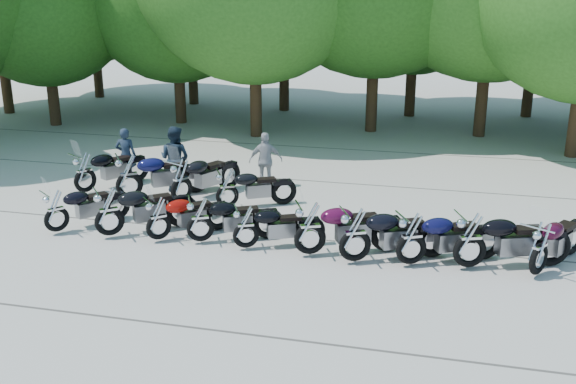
% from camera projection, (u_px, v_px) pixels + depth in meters
% --- Properties ---
extents(ground, '(90.00, 90.00, 0.00)m').
position_uv_depth(ground, '(272.00, 262.00, 14.29)').
color(ground, '#A6A096').
rests_on(ground, ground).
extents(motorcycle_0, '(1.78, 2.07, 1.19)m').
position_uv_depth(motorcycle_0, '(56.00, 210.00, 15.69)').
color(motorcycle_0, black).
rests_on(motorcycle_0, ground).
extents(motorcycle_1, '(2.30, 2.07, 1.35)m').
position_uv_depth(motorcycle_1, '(109.00, 211.00, 15.41)').
color(motorcycle_1, black).
rests_on(motorcycle_1, ground).
extents(motorcycle_2, '(1.94, 1.91, 1.18)m').
position_uv_depth(motorcycle_2, '(158.00, 217.00, 15.22)').
color(motorcycle_2, '#8D0A05').
rests_on(motorcycle_2, ground).
extents(motorcycle_3, '(2.23, 1.53, 1.22)m').
position_uv_depth(motorcycle_3, '(200.00, 218.00, 15.09)').
color(motorcycle_3, black).
rests_on(motorcycle_3, ground).
extents(motorcycle_4, '(2.10, 1.40, 1.14)m').
position_uv_depth(motorcycle_4, '(246.00, 226.00, 14.76)').
color(motorcycle_4, black).
rests_on(motorcycle_4, ground).
extents(motorcycle_5, '(2.53, 1.68, 1.38)m').
position_uv_depth(motorcycle_5, '(310.00, 227.00, 14.36)').
color(motorcycle_5, '#3F0826').
rests_on(motorcycle_5, ground).
extents(motorcycle_6, '(2.52, 1.71, 1.38)m').
position_uv_depth(motorcycle_6, '(355.00, 233.00, 14.00)').
color(motorcycle_6, black).
rests_on(motorcycle_6, ground).
extents(motorcycle_7, '(2.41, 1.70, 1.32)m').
position_uv_depth(motorcycle_7, '(412.00, 237.00, 13.87)').
color(motorcycle_7, black).
rests_on(motorcycle_7, ground).
extents(motorcycle_8, '(2.57, 1.56, 1.39)m').
position_uv_depth(motorcycle_8, '(471.00, 239.00, 13.71)').
color(motorcycle_8, black).
rests_on(motorcycle_8, ground).
extents(motorcycle_9, '(1.79, 2.32, 1.30)m').
position_uv_depth(motorcycle_9, '(540.00, 247.00, 13.40)').
color(motorcycle_9, '#32061B').
rests_on(motorcycle_9, ground).
extents(motorcycle_10, '(1.81, 2.37, 1.32)m').
position_uv_depth(motorcycle_10, '(84.00, 171.00, 18.52)').
color(motorcycle_10, black).
rests_on(motorcycle_10, ground).
extents(motorcycle_11, '(2.52, 2.09, 1.43)m').
position_uv_depth(motorcycle_11, '(129.00, 175.00, 18.00)').
color(motorcycle_11, '#0D0F3D').
rests_on(motorcycle_11, ground).
extents(motorcycle_12, '(1.77, 2.51, 1.38)m').
position_uv_depth(motorcycle_12, '(181.00, 180.00, 17.67)').
color(motorcycle_12, black).
rests_on(motorcycle_12, ground).
extents(motorcycle_13, '(2.15, 1.56, 1.19)m').
position_uv_depth(motorcycle_13, '(227.00, 187.00, 17.35)').
color(motorcycle_13, black).
rests_on(motorcycle_13, ground).
extents(rider_0, '(0.66, 0.50, 1.63)m').
position_uv_depth(rider_0, '(126.00, 155.00, 19.55)').
color(rider_0, '#1A2637').
rests_on(rider_0, ground).
extents(rider_1, '(1.01, 0.85, 1.86)m').
position_uv_depth(rider_1, '(175.00, 159.00, 18.76)').
color(rider_1, '#1A2837').
rests_on(rider_1, ground).
extents(rider_2, '(1.02, 0.66, 1.62)m').
position_uv_depth(rider_2, '(266.00, 160.00, 19.05)').
color(rider_2, '#A1A1A4').
rests_on(rider_2, ground).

